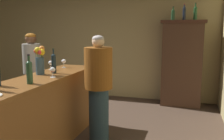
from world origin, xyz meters
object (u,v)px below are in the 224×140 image
Objects in this scene: wine_bottle_riesling at (54,63)px; display_bottle_left at (173,14)px; display_cabinet at (182,62)px; wine_glass_front at (53,70)px; patron_near_entrance at (32,69)px; wine_glass_rear at (64,62)px; bartender at (99,86)px; bar_counter at (44,113)px; display_bottle_midleft at (184,13)px; flower_arrangement at (40,59)px; display_bottle_center at (195,13)px; wine_bottle_malbec at (29,71)px; wine_glass_mid at (51,63)px.

display_bottle_left reaches higher than wine_bottle_riesling.
display_cabinet reaches higher than wine_glass_front.
patron_near_entrance reaches higher than wine_bottle_riesling.
bartender reaches higher than wine_glass_rear.
patron_near_entrance reaches higher than wine_glass_rear.
display_bottle_left reaches higher than display_cabinet.
bartender is (0.62, 0.42, 0.32)m from bar_counter.
bar_counter is at bearing -93.16° from wine_bottle_riesling.
wine_glass_front is at bearing -120.14° from display_bottle_midleft.
flower_arrangement is (-0.27, 0.14, 0.13)m from wine_glass_front.
flower_arrangement is 3.00m from display_bottle_left.
display_bottle_midleft is 0.21m from display_bottle_center.
display_bottle_center is 2.75m from bartender.
display_cabinet is 6.39× the size of display_bottle_left.
display_bottle_center is (1.77, 3.01, 0.80)m from wine_bottle_malbec.
display_bottle_center is at bearing 0.00° from display_cabinet.
wine_bottle_riesling reaches higher than wine_glass_front.
flower_arrangement reaches higher than wine_bottle_riesling.
wine_glass_front is 3.23m from display_bottle_center.
display_bottle_center reaches higher than flower_arrangement.
flower_arrangement reaches higher than bar_counter.
display_cabinet is 2.78m from wine_glass_mid.
display_bottle_left is at bearing 63.59° from wine_glass_front.
patron_near_entrance is (-2.71, -1.35, -0.08)m from display_cabinet.
bar_counter is 16.38× the size of wine_glass_mid.
wine_bottle_riesling is 0.70m from bartender.
display_bottle_left reaches higher than wine_glass_rear.
wine_glass_mid is 0.42× the size of display_bottle_midleft.
wine_glass_rear is 0.86m from bartender.
wine_bottle_riesling is at bearing -121.81° from display_bottle_left.
wine_bottle_riesling is 0.89× the size of flower_arrangement.
display_cabinet is at bearing 57.17° from bar_counter.
bar_counter is 8.06× the size of display_bottle_left.
patron_near_entrance reaches higher than bartender.
bar_counter is at bearing -126.06° from display_bottle_center.
display_bottle_midleft is at bearing 62.39° from patron_near_entrance.
display_bottle_left is at bearing 65.96° from wine_bottle_malbec.
display_bottle_midleft is 0.96× the size of display_bottle_center.
display_cabinet is at bearing 54.15° from flower_arrangement.
display_bottle_center is (1.72, 2.60, 0.85)m from wine_glass_front.
bar_counter is 3.51m from display_bottle_center.
flower_arrangement is at bearing -89.91° from wine_glass_rear.
bartender is (-1.05, -2.17, -0.11)m from display_cabinet.
wine_bottle_malbec is at bearing -72.02° from wine_glass_mid.
bar_counter is at bearing 176.78° from wine_glass_front.
wine_glass_rear is at bearing -137.89° from display_bottle_center.
bartender is (-1.27, -2.17, -1.11)m from display_bottle_center.
bartender is at bearing 14.23° from wine_bottle_riesling.
bar_counter is at bearing -82.06° from wine_glass_rear.
patron_near_entrance is at bearing -153.54° from display_cabinet.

